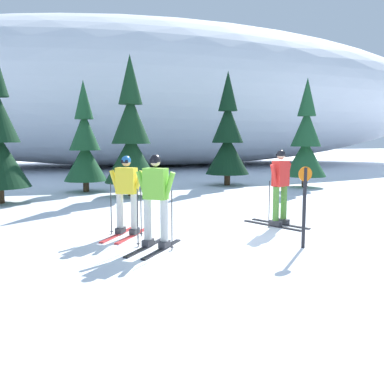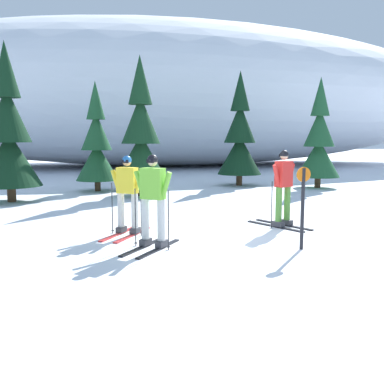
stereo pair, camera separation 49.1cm
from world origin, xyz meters
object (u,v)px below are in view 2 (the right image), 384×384
at_px(pine_tree_far_right, 319,142).
at_px(pine_tree_center, 141,138).
at_px(skier_red_jacket, 283,187).
at_px(skier_lime_jacket, 153,198).
at_px(skier_yellow_jacket, 127,193).
at_px(pine_tree_far_left, 9,136).
at_px(pine_tree_center_left, 97,146).
at_px(trail_marker_post, 303,203).
at_px(pine_tree_center_right, 240,138).

bearing_deg(pine_tree_far_right, pine_tree_center, -173.60).
distance_m(skier_red_jacket, skier_lime_jacket, 3.51).
xyz_separation_m(skier_yellow_jacket, skier_lime_jacket, (0.38, -1.30, 0.05)).
relative_size(skier_red_jacket, pine_tree_center, 0.36).
distance_m(skier_lime_jacket, pine_tree_far_left, 8.04).
relative_size(skier_lime_jacket, pine_tree_center_left, 0.42).
relative_size(pine_tree_far_right, trail_marker_post, 2.92).
xyz_separation_m(skier_lime_jacket, pine_tree_far_right, (8.20, 8.42, 0.96)).
relative_size(skier_red_jacket, pine_tree_center_right, 0.37).
distance_m(pine_tree_center, pine_tree_far_right, 7.60).
bearing_deg(trail_marker_post, pine_tree_center_right, 76.82).
relative_size(skier_yellow_jacket, pine_tree_far_right, 0.38).
bearing_deg(pine_tree_far_left, pine_tree_center_right, 18.26).
distance_m(pine_tree_far_left, pine_tree_center_right, 9.43).
bearing_deg(pine_tree_center_left, skier_red_jacket, -62.81).
distance_m(pine_tree_center_left, pine_tree_center_right, 6.18).
distance_m(skier_lime_jacket, pine_tree_far_right, 11.79).
bearing_deg(skier_red_jacket, skier_lime_jacket, -159.13).
bearing_deg(pine_tree_center_right, pine_tree_far_left, -161.74).
height_order(skier_yellow_jacket, pine_tree_far_left, pine_tree_far_left).
bearing_deg(pine_tree_center_left, pine_tree_center_right, 6.00).
height_order(pine_tree_center, trail_marker_post, pine_tree_center).
bearing_deg(pine_tree_far_left, skier_lime_jacket, -62.24).
bearing_deg(pine_tree_center, pine_tree_far_left, -173.02).
relative_size(pine_tree_center, pine_tree_far_right, 1.09).
xyz_separation_m(pine_tree_far_left, pine_tree_center_left, (2.82, 2.31, -0.37)).
relative_size(skier_red_jacket, trail_marker_post, 1.16).
xyz_separation_m(skier_red_jacket, pine_tree_far_left, (-6.98, 5.79, 1.21)).
distance_m(pine_tree_far_left, pine_tree_center_left, 3.67).
xyz_separation_m(skier_red_jacket, pine_tree_far_right, (4.92, 7.17, 0.97)).
bearing_deg(trail_marker_post, pine_tree_center_left, 109.62).
bearing_deg(skier_yellow_jacket, trail_marker_post, -33.88).
bearing_deg(pine_tree_center, pine_tree_center_left, 130.81).
distance_m(skier_yellow_jacket, pine_tree_far_left, 6.75).
bearing_deg(skier_lime_jacket, pine_tree_far_left, 117.76).
bearing_deg(pine_tree_center, skier_lime_jacket, -94.93).
relative_size(pine_tree_center_right, trail_marker_post, 3.17).
bearing_deg(skier_red_jacket, trail_marker_post, -105.04).
height_order(skier_lime_jacket, pine_tree_far_right, pine_tree_far_right).
distance_m(pine_tree_far_right, trail_marker_post, 10.76).
bearing_deg(pine_tree_far_right, skier_red_jacket, -124.48).
xyz_separation_m(skier_lime_jacket, pine_tree_center_right, (5.26, 9.99, 1.12)).
relative_size(skier_red_jacket, skier_yellow_jacket, 1.05).
bearing_deg(pine_tree_center_right, skier_lime_jacket, -117.74).
xyz_separation_m(skier_lime_jacket, pine_tree_far_left, (-3.70, 7.04, 1.21)).
distance_m(pine_tree_far_left, pine_tree_far_right, 11.99).
bearing_deg(skier_red_jacket, pine_tree_center_right, 77.25).
bearing_deg(trail_marker_post, skier_red_jacket, 74.96).
distance_m(pine_tree_far_left, trail_marker_post, 10.21).
relative_size(skier_red_jacket, pine_tree_far_left, 0.35).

